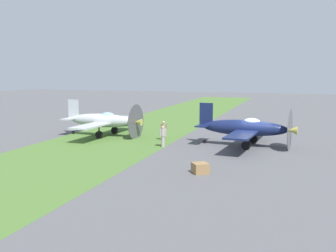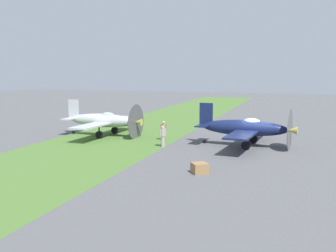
{
  "view_description": "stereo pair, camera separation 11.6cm",
  "coord_description": "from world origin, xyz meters",
  "px_view_note": "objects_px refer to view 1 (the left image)",
  "views": [
    {
      "loc": [
        33.19,
        3.28,
        6.26
      ],
      "look_at": [
        -1.05,
        -7.77,
        1.31
      ],
      "focal_mm": 43.82,
      "sensor_mm": 36.0,
      "label": 1
    },
    {
      "loc": [
        33.15,
        3.39,
        6.26
      ],
      "look_at": [
        -1.05,
        -7.77,
        1.31
      ],
      "focal_mm": 43.82,
      "sensor_mm": 36.0,
      "label": 2
    }
  ],
  "objects_px": {
    "airplane_lead": "(246,128)",
    "airplane_wingman": "(104,121)",
    "ground_crew_chief": "(163,136)",
    "ground_crew_mechanic": "(164,130)",
    "supply_crate": "(200,168)"
  },
  "relations": [
    {
      "from": "airplane_lead",
      "to": "ground_crew_chief",
      "type": "bearing_deg",
      "value": -64.99
    },
    {
      "from": "ground_crew_chief",
      "to": "ground_crew_mechanic",
      "type": "height_order",
      "value": "same"
    },
    {
      "from": "ground_crew_mechanic",
      "to": "supply_crate",
      "type": "relative_size",
      "value": 1.92
    },
    {
      "from": "airplane_wingman",
      "to": "supply_crate",
      "type": "relative_size",
      "value": 11.04
    },
    {
      "from": "airplane_lead",
      "to": "ground_crew_mechanic",
      "type": "xyz_separation_m",
      "value": [
        -0.66,
        -7.36,
        -0.61
      ]
    },
    {
      "from": "airplane_lead",
      "to": "supply_crate",
      "type": "height_order",
      "value": "airplane_lead"
    },
    {
      "from": "airplane_lead",
      "to": "airplane_wingman",
      "type": "bearing_deg",
      "value": -90.17
    },
    {
      "from": "airplane_lead",
      "to": "supply_crate",
      "type": "relative_size",
      "value": 11.38
    },
    {
      "from": "airplane_wingman",
      "to": "ground_crew_mechanic",
      "type": "distance_m",
      "value": 6.24
    },
    {
      "from": "ground_crew_chief",
      "to": "ground_crew_mechanic",
      "type": "bearing_deg",
      "value": 57.13
    },
    {
      "from": "airplane_lead",
      "to": "airplane_wingman",
      "type": "distance_m",
      "value": 13.6
    },
    {
      "from": "ground_crew_chief",
      "to": "ground_crew_mechanic",
      "type": "distance_m",
      "value": 3.16
    },
    {
      "from": "ground_crew_chief",
      "to": "ground_crew_mechanic",
      "type": "xyz_separation_m",
      "value": [
        -3.01,
        -0.95,
        0.0
      ]
    },
    {
      "from": "airplane_wingman",
      "to": "supply_crate",
      "type": "height_order",
      "value": "airplane_wingman"
    },
    {
      "from": "ground_crew_chief",
      "to": "supply_crate",
      "type": "height_order",
      "value": "ground_crew_chief"
    }
  ]
}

